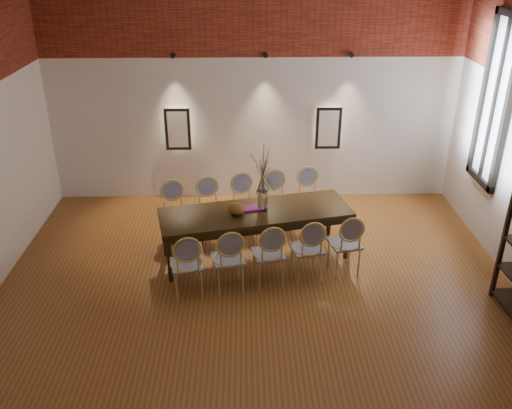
{
  "coord_description": "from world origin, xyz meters",
  "views": [
    {
      "loc": [
        -0.15,
        -5.52,
        4.25
      ],
      "look_at": [
        -0.01,
        0.97,
        1.05
      ],
      "focal_mm": 38.0,
      "sensor_mm": 36.0,
      "label": 1
    }
  ],
  "objects_px": {
    "chair_far_a": "(175,214)",
    "chair_far_b": "(210,211)",
    "dining_table": "(255,234)",
    "book": "(253,209)",
    "bowl": "(237,209)",
    "chair_far_c": "(245,207)",
    "chair_far_d": "(278,203)",
    "chair_near_b": "(228,258)",
    "chair_near_e": "(345,243)",
    "chair_near_c": "(268,253)",
    "vase": "(263,201)",
    "chair_near_d": "(307,248)",
    "chair_far_e": "(311,200)",
    "chair_near_a": "(187,264)"
  },
  "relations": [
    {
      "from": "chair_far_a",
      "to": "book",
      "type": "height_order",
      "value": "chair_far_a"
    },
    {
      "from": "chair_near_c",
      "to": "vase",
      "type": "bearing_deg",
      "value": 81.56
    },
    {
      "from": "chair_far_b",
      "to": "book",
      "type": "distance_m",
      "value": 0.89
    },
    {
      "from": "chair_near_b",
      "to": "chair_near_d",
      "type": "xyz_separation_m",
      "value": [
        1.07,
        0.24,
        0.0
      ]
    },
    {
      "from": "chair_far_c",
      "to": "dining_table",
      "type": "bearing_deg",
      "value": 90.0
    },
    {
      "from": "chair_far_b",
      "to": "chair_far_c",
      "type": "bearing_deg",
      "value": 180.0
    },
    {
      "from": "chair_far_c",
      "to": "chair_far_e",
      "type": "bearing_deg",
      "value": -180.0
    },
    {
      "from": "chair_far_d",
      "to": "chair_near_b",
      "type": "bearing_deg",
      "value": 52.78
    },
    {
      "from": "chair_far_e",
      "to": "chair_far_a",
      "type": "bearing_deg",
      "value": 0.0
    },
    {
      "from": "chair_near_b",
      "to": "chair_near_c",
      "type": "xyz_separation_m",
      "value": [
        0.53,
        0.12,
        0.0
      ]
    },
    {
      "from": "chair_far_e",
      "to": "vase",
      "type": "bearing_deg",
      "value": 36.11
    },
    {
      "from": "chair_near_a",
      "to": "bowl",
      "type": "bearing_deg",
      "value": 39.42
    },
    {
      "from": "chair_near_c",
      "to": "vase",
      "type": "xyz_separation_m",
      "value": [
        -0.05,
        0.72,
        0.43
      ]
    },
    {
      "from": "chair_near_d",
      "to": "book",
      "type": "xyz_separation_m",
      "value": [
        -0.73,
        0.63,
        0.3
      ]
    },
    {
      "from": "chair_far_a",
      "to": "chair_far_b",
      "type": "height_order",
      "value": "same"
    },
    {
      "from": "chair_near_c",
      "to": "chair_far_d",
      "type": "bearing_deg",
      "value": 69.2
    },
    {
      "from": "chair_near_a",
      "to": "chair_far_d",
      "type": "height_order",
      "value": "same"
    },
    {
      "from": "bowl",
      "to": "book",
      "type": "height_order",
      "value": "bowl"
    },
    {
      "from": "chair_far_b",
      "to": "chair_far_c",
      "type": "relative_size",
      "value": 1.0
    },
    {
      "from": "chair_near_a",
      "to": "chair_far_e",
      "type": "height_order",
      "value": "same"
    },
    {
      "from": "chair_far_a",
      "to": "book",
      "type": "bearing_deg",
      "value": 148.13
    },
    {
      "from": "chair_near_c",
      "to": "chair_far_e",
      "type": "height_order",
      "value": "same"
    },
    {
      "from": "chair_near_d",
      "to": "chair_far_b",
      "type": "xyz_separation_m",
      "value": [
        -1.38,
        1.16,
        0.0
      ]
    },
    {
      "from": "chair_near_b",
      "to": "chair_near_c",
      "type": "height_order",
      "value": "same"
    },
    {
      "from": "chair_far_d",
      "to": "book",
      "type": "bearing_deg",
      "value": 49.08
    },
    {
      "from": "chair_near_e",
      "to": "book",
      "type": "xyz_separation_m",
      "value": [
        -1.26,
        0.51,
        0.3
      ]
    },
    {
      "from": "chair_far_a",
      "to": "chair_far_e",
      "type": "xyz_separation_m",
      "value": [
        2.13,
        0.48,
        0.0
      ]
    },
    {
      "from": "chair_near_d",
      "to": "chair_far_a",
      "type": "distance_m",
      "value": 2.18
    },
    {
      "from": "chair_near_c",
      "to": "chair_near_e",
      "type": "relative_size",
      "value": 1.0
    },
    {
      "from": "chair_far_e",
      "to": "bowl",
      "type": "bearing_deg",
      "value": 29.29
    },
    {
      "from": "dining_table",
      "to": "chair_near_b",
      "type": "xyz_separation_m",
      "value": [
        -0.38,
        -0.82,
        0.09
      ]
    },
    {
      "from": "chair_near_c",
      "to": "book",
      "type": "xyz_separation_m",
      "value": [
        -0.2,
        0.75,
        0.3
      ]
    },
    {
      "from": "chair_far_a",
      "to": "chair_far_b",
      "type": "xyz_separation_m",
      "value": [
        0.53,
        0.12,
        0.0
      ]
    },
    {
      "from": "chair_near_e",
      "to": "chair_far_d",
      "type": "distance_m",
      "value": 1.54
    },
    {
      "from": "chair_near_b",
      "to": "chair_far_e",
      "type": "distance_m",
      "value": 2.18
    },
    {
      "from": "chair_near_b",
      "to": "chair_near_d",
      "type": "distance_m",
      "value": 1.09
    },
    {
      "from": "chair_near_a",
      "to": "chair_near_c",
      "type": "bearing_deg",
      "value": 0.0
    },
    {
      "from": "dining_table",
      "to": "chair_far_d",
      "type": "distance_m",
      "value": 0.91
    },
    {
      "from": "chair_near_c",
      "to": "chair_far_e",
      "type": "bearing_deg",
      "value": 52.78
    },
    {
      "from": "chair_near_b",
      "to": "vase",
      "type": "height_order",
      "value": "vase"
    },
    {
      "from": "chair_near_d",
      "to": "vase",
      "type": "bearing_deg",
      "value": 121.44
    },
    {
      "from": "chair_near_e",
      "to": "vase",
      "type": "bearing_deg",
      "value": 143.89
    },
    {
      "from": "chair_near_c",
      "to": "chair_far_b",
      "type": "distance_m",
      "value": 1.54
    },
    {
      "from": "chair_far_b",
      "to": "chair_far_c",
      "type": "distance_m",
      "value": 0.55
    },
    {
      "from": "chair_far_d",
      "to": "book",
      "type": "xyz_separation_m",
      "value": [
        -0.42,
        -0.77,
        0.3
      ]
    },
    {
      "from": "dining_table",
      "to": "bowl",
      "type": "relative_size",
      "value": 11.38
    },
    {
      "from": "chair_far_c",
      "to": "chair_far_d",
      "type": "xyz_separation_m",
      "value": [
        0.53,
        0.12,
        0.0
      ]
    },
    {
      "from": "dining_table",
      "to": "book",
      "type": "bearing_deg",
      "value": 115.81
    },
    {
      "from": "chair_near_b",
      "to": "chair_near_e",
      "type": "bearing_deg",
      "value": -0.0
    },
    {
      "from": "dining_table",
      "to": "book",
      "type": "relative_size",
      "value": 10.5
    }
  ]
}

